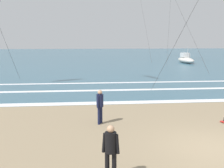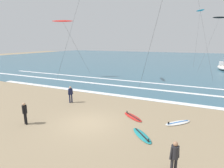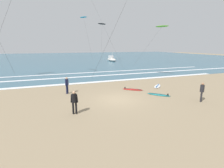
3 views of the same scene
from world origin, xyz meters
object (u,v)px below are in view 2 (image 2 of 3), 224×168
object	(u,v)px
surfer_foreground_main	(175,155)
kite_red_distant_high	(63,21)
surfboard_right_spare	(178,123)
kite_cyan_mid_center	(200,11)
offshore_boat	(222,67)
surfboard_near_water	(133,117)
surfer_left_far	(25,111)
kite_black_high_left	(220,18)
surfboard_foreground_flat	(142,135)
surfer_right_near	(71,93)

from	to	relation	value
surfer_foreground_main	kite_red_distant_high	xyz separation A→B (m)	(-18.54, 15.98, 7.76)
surfboard_right_spare	kite_cyan_mid_center	bearing A→B (deg)	89.50
surfer_foreground_main	offshore_boat	xyz separation A→B (m)	(5.45, 36.99, -0.40)
surfer_foreground_main	surfboard_near_water	xyz separation A→B (m)	(-3.59, 5.24, -0.91)
surfboard_near_water	surfboard_right_spare	world-z (taller)	same
surfer_left_far	kite_red_distant_high	size ratio (longest dim) A/B	0.18
kite_red_distant_high	offshore_boat	size ratio (longest dim) A/B	1.71
surfer_foreground_main	surfboard_near_water	size ratio (longest dim) A/B	0.78
kite_cyan_mid_center	surfboard_right_spare	bearing A→B (deg)	-90.50
kite_red_distant_high	surfboard_right_spare	bearing A→B (deg)	-29.75
surfboard_right_spare	kite_black_high_left	size ratio (longest dim) A/B	0.17
kite_black_high_left	surfboard_foreground_flat	bearing A→B (deg)	-99.22
surfer_left_far	kite_black_high_left	bearing A→B (deg)	70.90
kite_black_high_left	offshore_boat	world-z (taller)	kite_black_high_left
surfboard_foreground_flat	kite_red_distant_high	world-z (taller)	kite_red_distant_high
surfer_right_near	kite_red_distant_high	bearing A→B (deg)	130.62
surfboard_near_water	kite_black_high_left	distance (m)	39.58
surfer_right_near	surfboard_right_spare	size ratio (longest dim) A/B	0.83
surfboard_near_water	kite_black_high_left	bearing A→B (deg)	78.05
surfer_foreground_main	offshore_boat	world-z (taller)	offshore_boat
surfer_left_far	kite_red_distant_high	xyz separation A→B (m)	(-8.46, 15.03, 7.76)
surfer_right_near	surfboard_right_spare	world-z (taller)	surfer_right_near
surfer_left_far	surfer_right_near	xyz separation A→B (m)	(-0.02, 5.19, 0.00)
kite_red_distant_high	offshore_boat	distance (m)	32.93
offshore_boat	surfboard_right_spare	bearing A→B (deg)	-100.42
surfboard_near_water	kite_black_high_left	world-z (taller)	kite_black_high_left
surfer_right_near	kite_red_distant_high	world-z (taller)	kite_red_distant_high
surfer_foreground_main	surfboard_near_water	bearing A→B (deg)	124.45
kite_black_high_left	surfer_foreground_main	bearing A→B (deg)	-95.76
surfer_left_far	offshore_boat	distance (m)	39.26
surfboard_near_water	kite_red_distant_high	distance (m)	20.35
surfer_left_far	surfboard_foreground_flat	distance (m)	8.17
surfer_left_far	surfboard_right_spare	xyz separation A→B (m)	(9.76, 4.62, -0.91)
kite_black_high_left	kite_cyan_mid_center	size ratio (longest dim) A/B	0.79
kite_red_distant_high	surfboard_near_water	bearing A→B (deg)	-35.69
surfer_right_near	kite_black_high_left	distance (m)	40.33
kite_cyan_mid_center	kite_red_distant_high	bearing A→B (deg)	-118.50
offshore_boat	surfer_right_near	bearing A→B (deg)	-116.76
surfer_foreground_main	kite_red_distant_high	world-z (taller)	kite_red_distant_high
kite_black_high_left	offshore_boat	distance (m)	11.82
surfboard_foreground_flat	offshore_boat	distance (m)	35.11
surfboard_near_water	surfboard_right_spare	size ratio (longest dim) A/B	1.06
surfer_left_far	surfboard_right_spare	bearing A→B (deg)	25.31
surfboard_near_water	kite_red_distant_high	world-z (taller)	kite_red_distant_high
surfboard_foreground_flat	kite_black_high_left	size ratio (longest dim) A/B	0.17
surfer_foreground_main	surfboard_right_spare	size ratio (longest dim) A/B	0.83
surfer_left_far	surfboard_foreground_flat	xyz separation A→B (m)	(7.93, 1.77, -0.91)
surfer_right_near	kite_black_high_left	xyz separation A→B (m)	(14.39, 36.32, 10.01)
kite_cyan_mid_center	offshore_boat	size ratio (longest dim) A/B	2.76
surfboard_near_water	offshore_boat	bearing A→B (deg)	74.10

